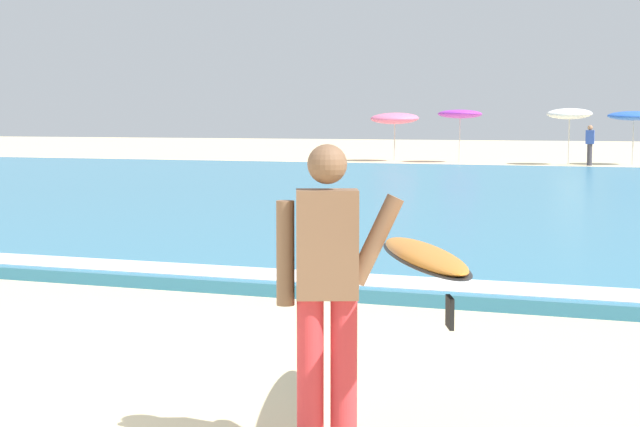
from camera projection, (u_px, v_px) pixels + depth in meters
sea at (511, 196)px, 23.92m from camera, size 120.00×28.00×0.14m
surf_foam at (283, 275)px, 11.45m from camera, size 120.00×0.82×0.01m
surfer_with_board at (375, 269)px, 5.74m from camera, size 1.44×2.89×1.73m
beach_umbrella_0 at (395, 118)px, 44.64m from camera, size 2.08×2.10×2.12m
beach_umbrella_1 at (460, 114)px, 43.41m from camera, size 1.85×1.86×2.23m
beach_umbrella_2 at (570, 114)px, 41.22m from camera, size 1.78×1.81×2.28m
beach_umbrella_3 at (634, 116)px, 41.16m from camera, size 2.04×2.05×2.16m
beachgoer_near_row_right at (590, 144)px, 40.54m from camera, size 0.32×0.20×1.58m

